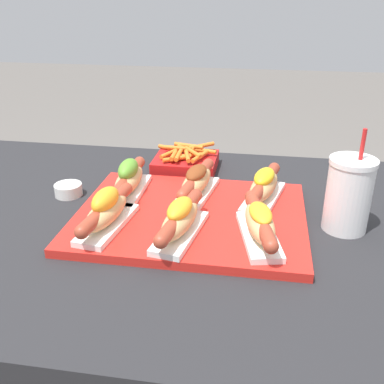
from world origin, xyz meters
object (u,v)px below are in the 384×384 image
object	(u,v)px
hot_dog_0	(106,211)
sauce_bowl	(68,189)
serving_tray	(190,217)
hot_dog_2	(260,223)
fries_basket	(186,162)
hot_dog_3	(129,179)
drink_cup	(349,195)
hot_dog_5	(264,186)
hot_dog_4	(196,182)
hot_dog_1	(180,219)

from	to	relation	value
hot_dog_0	sauce_bowl	bearing A→B (deg)	133.25
serving_tray	sauce_bowl	world-z (taller)	sauce_bowl
hot_dog_2	fries_basket	size ratio (longest dim) A/B	1.26
hot_dog_2	hot_dog_3	world-z (taller)	hot_dog_3
fries_basket	hot_dog_2	bearing A→B (deg)	-60.80
hot_dog_2	sauce_bowl	distance (m)	0.47
sauce_bowl	hot_dog_0	bearing A→B (deg)	-46.75
hot_dog_3	drink_cup	xyz separation A→B (m)	(0.46, -0.05, 0.02)
serving_tray	hot_dog_5	size ratio (longest dim) A/B	2.24
sauce_bowl	fries_basket	world-z (taller)	fries_basket
hot_dog_0	fries_basket	world-z (taller)	hot_dog_0
hot_dog_0	drink_cup	xyz separation A→B (m)	(0.46, 0.10, 0.02)
hot_dog_4	sauce_bowl	distance (m)	0.30
hot_dog_3	drink_cup	bearing A→B (deg)	-6.57
hot_dog_0	fries_basket	size ratio (longest dim) A/B	1.27
hot_dog_2	hot_dog_4	xyz separation A→B (m)	(-0.14, 0.17, 0.00)
hot_dog_3	fries_basket	world-z (taller)	hot_dog_3
hot_dog_3	drink_cup	size ratio (longest dim) A/B	1.03
hot_dog_5	sauce_bowl	world-z (taller)	hot_dog_5
serving_tray	fries_basket	distance (m)	0.29
sauce_bowl	drink_cup	world-z (taller)	drink_cup
drink_cup	hot_dog_5	bearing A→B (deg)	157.61
hot_dog_3	hot_dog_5	distance (m)	0.30
hot_dog_0	hot_dog_3	bearing A→B (deg)	90.60
hot_dog_4	fries_basket	bearing A→B (deg)	106.73
serving_tray	drink_cup	world-z (taller)	drink_cup
hot_dog_0	hot_dog_2	xyz separation A→B (m)	(0.29, 0.00, -0.00)
hot_dog_3	hot_dog_0	bearing A→B (deg)	-89.40
hot_dog_2	hot_dog_3	distance (m)	0.33
hot_dog_4	hot_dog_5	xyz separation A→B (m)	(0.15, -0.00, 0.00)
drink_cup	fries_basket	size ratio (longest dim) A/B	1.25
hot_dog_4	sauce_bowl	xyz separation A→B (m)	(-0.30, -0.01, -0.04)
hot_dog_0	sauce_bowl	size ratio (longest dim) A/B	3.37
hot_dog_2	hot_dog_3	bearing A→B (deg)	152.70
sauce_bowl	hot_dog_2	bearing A→B (deg)	-19.47
hot_dog_0	fries_basket	xyz separation A→B (m)	(0.09, 0.37, -0.03)
hot_dog_5	hot_dog_0	bearing A→B (deg)	-150.14
hot_dog_4	hot_dog_1	bearing A→B (deg)	-91.01
drink_cup	hot_dog_1	bearing A→B (deg)	-160.55
hot_dog_0	hot_dog_1	bearing A→B (deg)	-3.30
hot_dog_1	hot_dog_4	xyz separation A→B (m)	(0.00, 0.18, -0.00)
hot_dog_3	hot_dog_5	xyz separation A→B (m)	(0.30, 0.01, -0.00)
hot_dog_0	hot_dog_5	bearing A→B (deg)	29.86
hot_dog_5	drink_cup	size ratio (longest dim) A/B	1.00
hot_dog_0	hot_dog_1	xyz separation A→B (m)	(0.15, -0.01, -0.00)
hot_dog_0	hot_dog_5	distance (m)	0.34
hot_dog_2	drink_cup	distance (m)	0.20
hot_dog_2	fries_basket	xyz separation A→B (m)	(-0.20, 0.36, -0.03)
drink_cup	fries_basket	distance (m)	0.46
sauce_bowl	drink_cup	distance (m)	0.62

